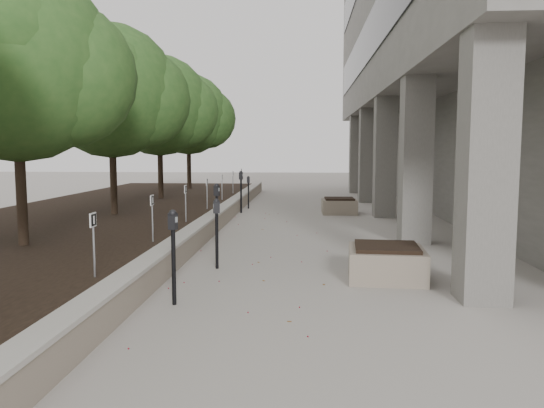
% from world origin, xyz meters
% --- Properties ---
extents(ground, '(90.00, 90.00, 0.00)m').
position_xyz_m(ground, '(0.00, 0.00, 0.00)').
color(ground, '#9D9891').
rests_on(ground, ground).
extents(retaining_wall, '(0.39, 26.00, 0.50)m').
position_xyz_m(retaining_wall, '(-1.82, 9.00, 0.25)').
color(retaining_wall, gray).
rests_on(retaining_wall, ground).
extents(planting_bed, '(7.00, 26.00, 0.40)m').
position_xyz_m(planting_bed, '(-5.50, 9.00, 0.20)').
color(planting_bed, black).
rests_on(planting_bed, ground).
extents(crabapple_tree_2, '(4.60, 4.00, 5.44)m').
position_xyz_m(crabapple_tree_2, '(-4.80, 3.00, 3.12)').
color(crabapple_tree_2, '#2A5420').
rests_on(crabapple_tree_2, planting_bed).
extents(crabapple_tree_3, '(4.60, 4.00, 5.44)m').
position_xyz_m(crabapple_tree_3, '(-4.80, 8.00, 3.12)').
color(crabapple_tree_3, '#2A5420').
rests_on(crabapple_tree_3, planting_bed).
extents(crabapple_tree_4, '(4.60, 4.00, 5.44)m').
position_xyz_m(crabapple_tree_4, '(-4.80, 13.00, 3.12)').
color(crabapple_tree_4, '#2A5420').
rests_on(crabapple_tree_4, planting_bed).
extents(crabapple_tree_5, '(4.60, 4.00, 5.44)m').
position_xyz_m(crabapple_tree_5, '(-4.80, 18.00, 3.12)').
color(crabapple_tree_5, '#2A5420').
rests_on(crabapple_tree_5, planting_bed).
extents(parking_sign_2, '(0.04, 0.22, 0.96)m').
position_xyz_m(parking_sign_2, '(-2.35, 0.50, 0.88)').
color(parking_sign_2, black).
rests_on(parking_sign_2, planting_bed).
extents(parking_sign_3, '(0.04, 0.22, 0.96)m').
position_xyz_m(parking_sign_3, '(-2.35, 3.50, 0.88)').
color(parking_sign_3, black).
rests_on(parking_sign_3, planting_bed).
extents(parking_sign_4, '(0.04, 0.22, 0.96)m').
position_xyz_m(parking_sign_4, '(-2.35, 6.50, 0.88)').
color(parking_sign_4, black).
rests_on(parking_sign_4, planting_bed).
extents(parking_sign_5, '(0.04, 0.22, 0.96)m').
position_xyz_m(parking_sign_5, '(-2.35, 9.50, 0.88)').
color(parking_sign_5, black).
rests_on(parking_sign_5, planting_bed).
extents(parking_sign_6, '(0.04, 0.22, 0.96)m').
position_xyz_m(parking_sign_6, '(-2.35, 12.50, 0.88)').
color(parking_sign_6, black).
rests_on(parking_sign_6, planting_bed).
extents(parking_sign_7, '(0.04, 0.22, 0.96)m').
position_xyz_m(parking_sign_7, '(-2.35, 15.50, 0.88)').
color(parking_sign_7, black).
rests_on(parking_sign_7, planting_bed).
extents(parking_sign_8, '(0.04, 0.22, 0.96)m').
position_xyz_m(parking_sign_8, '(-2.35, 18.50, 0.88)').
color(parking_sign_8, black).
rests_on(parking_sign_8, planting_bed).
extents(parking_meter_1, '(0.17, 0.14, 1.41)m').
position_xyz_m(parking_meter_1, '(-1.17, 0.51, 0.71)').
color(parking_meter_1, black).
rests_on(parking_meter_1, ground).
extents(parking_meter_2, '(0.16, 0.14, 1.35)m').
position_xyz_m(parking_meter_2, '(-0.93, 2.90, 0.67)').
color(parking_meter_2, black).
rests_on(parking_meter_2, ground).
extents(parking_meter_3, '(0.17, 0.14, 1.46)m').
position_xyz_m(parking_meter_3, '(-1.39, 5.65, 0.73)').
color(parking_meter_3, black).
rests_on(parking_meter_3, ground).
extents(parking_meter_4, '(0.17, 0.13, 1.51)m').
position_xyz_m(parking_meter_4, '(-1.55, 11.79, 0.76)').
color(parking_meter_4, black).
rests_on(parking_meter_4, ground).
extents(parking_meter_5, '(0.13, 0.09, 1.26)m').
position_xyz_m(parking_meter_5, '(-1.43, 13.16, 0.63)').
color(parking_meter_5, black).
rests_on(parking_meter_5, ground).
extents(planter_front, '(1.39, 1.39, 0.61)m').
position_xyz_m(planter_front, '(2.18, 2.28, 0.30)').
color(planter_front, gray).
rests_on(planter_front, ground).
extents(planter_back, '(1.23, 1.23, 0.56)m').
position_xyz_m(planter_back, '(1.95, 11.80, 0.28)').
color(planter_back, gray).
rests_on(planter_back, ground).
extents(berry_scatter, '(3.30, 14.10, 0.02)m').
position_xyz_m(berry_scatter, '(-0.10, 5.00, 0.01)').
color(berry_scatter, maroon).
rests_on(berry_scatter, ground).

